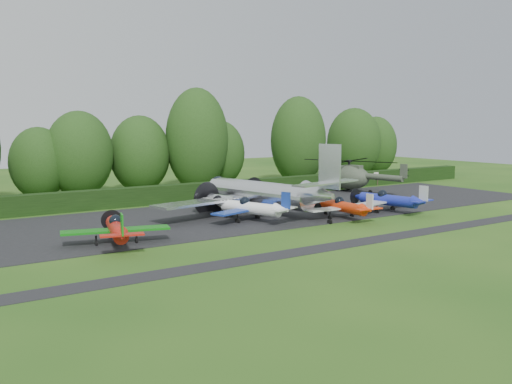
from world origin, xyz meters
TOP-DOWN VIEW (x-y plane):
  - ground at (0.00, 0.00)m, footprint 160.00×160.00m
  - apron at (0.00, 10.00)m, footprint 70.00×18.00m
  - taxiway_verge at (0.00, -6.00)m, footprint 70.00×2.00m
  - hedgerow at (0.00, 21.00)m, footprint 90.00×1.60m
  - transport_plane at (0.34, 9.22)m, footprint 22.81×17.49m
  - light_plane_red at (-16.62, 3.09)m, footprint 7.82×8.22m
  - light_plane_white at (-3.00, 5.99)m, footprint 7.91×8.31m
  - light_plane_orange at (4.95, 2.38)m, footprint 7.20×7.57m
  - light_plane_blue at (11.23, 2.74)m, footprint 7.87×8.27m
  - helicopter at (19.55, 17.16)m, footprint 12.65×14.81m
  - sign_board at (26.22, 20.39)m, footprint 3.37×0.13m
  - tree_0 at (3.92, 29.05)m, footprint 8.10×8.10m
  - tree_1 at (-15.06, 32.26)m, footprint 6.69×6.69m
  - tree_2 at (32.79, 30.31)m, footprint 8.57×8.57m
  - tree_5 at (39.79, 32.39)m, footprint 7.13×7.13m
  - tree_6 at (19.65, 27.91)m, footprint 7.93×7.93m
  - tree_7 at (9.05, 32.05)m, footprint 6.98×6.98m
  - tree_8 at (-2.81, 31.77)m, footprint 7.62×7.62m
  - tree_9 at (-10.61, 31.33)m, footprint 7.92×7.92m

SIDE VIEW (x-z plane):
  - ground at x=0.00m, z-range 0.00..0.00m
  - hedgerow at x=0.00m, z-range -1.00..1.00m
  - taxiway_verge at x=0.00m, z-range 0.00..0.00m
  - apron at x=0.00m, z-range 0.00..0.01m
  - light_plane_orange at x=4.95m, z-range -0.23..2.54m
  - light_plane_red at x=-16.62m, z-range -0.25..2.75m
  - light_plane_blue at x=11.23m, z-range -0.25..2.77m
  - light_plane_white at x=-3.00m, z-range -0.25..2.78m
  - sign_board at x=26.22m, z-range 0.33..2.23m
  - transport_plane at x=0.34m, z-range -1.62..5.69m
  - helicopter at x=19.55m, z-range 0.15..4.23m
  - tree_1 at x=-15.06m, z-range -0.01..8.38m
  - tree_7 at x=9.05m, z-range -0.01..9.13m
  - tree_8 at x=-2.81m, z-range -0.01..9.76m
  - tree_5 at x=39.79m, z-range -0.01..9.79m
  - tree_9 at x=-10.61m, z-range -0.01..10.26m
  - tree_2 at x=32.79m, z-range -0.01..11.10m
  - tree_6 at x=19.65m, z-range -0.01..12.54m
  - tree_0 at x=3.92m, z-range -0.01..13.30m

